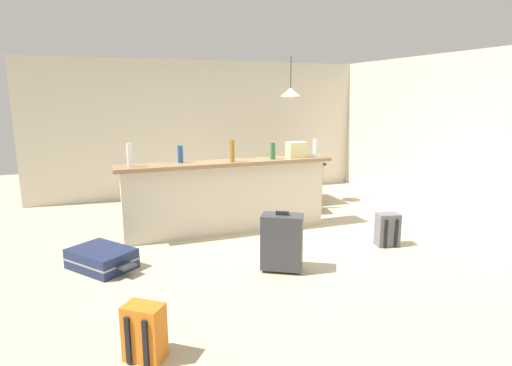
{
  "coord_description": "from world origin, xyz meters",
  "views": [
    {
      "loc": [
        -2.03,
        -4.9,
        1.89
      ],
      "look_at": [
        0.02,
        0.59,
        0.66
      ],
      "focal_mm": 29.93,
      "sensor_mm": 36.0,
      "label": 1
    }
  ],
  "objects_px": {
    "bottle_blue": "(180,154)",
    "bottle_amber": "(232,151)",
    "pendant_lamp": "(291,92)",
    "suitcase_flat_navy": "(102,258)",
    "bottle_clear": "(315,148)",
    "grocery_bag": "(296,150)",
    "dining_table": "(287,167)",
    "suitcase_upright_charcoal": "(282,242)",
    "backpack_orange": "(145,333)",
    "bottle_white": "(129,155)",
    "backpack_grey": "(387,230)",
    "bottle_green": "(273,151)",
    "dining_chair_near_partition": "(301,181)"
  },
  "relations": [
    {
      "from": "suitcase_flat_navy",
      "to": "suitcase_upright_charcoal",
      "type": "distance_m",
      "value": 2.0
    },
    {
      "from": "suitcase_upright_charcoal",
      "to": "backpack_grey",
      "type": "distance_m",
      "value": 1.6
    },
    {
      "from": "bottle_blue",
      "to": "suitcase_flat_navy",
      "type": "distance_m",
      "value": 1.66
    },
    {
      "from": "dining_chair_near_partition",
      "to": "backpack_orange",
      "type": "relative_size",
      "value": 2.21
    },
    {
      "from": "dining_table",
      "to": "backpack_grey",
      "type": "bearing_deg",
      "value": -82.94
    },
    {
      "from": "bottle_blue",
      "to": "bottle_amber",
      "type": "distance_m",
      "value": 0.68
    },
    {
      "from": "bottle_blue",
      "to": "bottle_amber",
      "type": "bearing_deg",
      "value": -16.82
    },
    {
      "from": "bottle_amber",
      "to": "bottle_clear",
      "type": "relative_size",
      "value": 1.14
    },
    {
      "from": "bottle_white",
      "to": "backpack_orange",
      "type": "distance_m",
      "value": 2.7
    },
    {
      "from": "bottle_amber",
      "to": "backpack_orange",
      "type": "bearing_deg",
      "value": -120.37
    },
    {
      "from": "bottle_blue",
      "to": "pendant_lamp",
      "type": "distance_m",
      "value": 2.45
    },
    {
      "from": "dining_table",
      "to": "bottle_blue",
      "type": "bearing_deg",
      "value": -151.36
    },
    {
      "from": "bottle_clear",
      "to": "bottle_amber",
      "type": "bearing_deg",
      "value": -178.27
    },
    {
      "from": "bottle_amber",
      "to": "grocery_bag",
      "type": "bearing_deg",
      "value": 5.91
    },
    {
      "from": "bottle_blue",
      "to": "grocery_bag",
      "type": "bearing_deg",
      "value": -3.34
    },
    {
      "from": "dining_table",
      "to": "suitcase_flat_navy",
      "type": "distance_m",
      "value": 3.69
    },
    {
      "from": "pendant_lamp",
      "to": "suitcase_flat_navy",
      "type": "distance_m",
      "value": 4.05
    },
    {
      "from": "grocery_bag",
      "to": "backpack_grey",
      "type": "bearing_deg",
      "value": -58.91
    },
    {
      "from": "bottle_green",
      "to": "suitcase_upright_charcoal",
      "type": "xyz_separation_m",
      "value": [
        -0.47,
        -1.41,
        -0.79
      ]
    },
    {
      "from": "pendant_lamp",
      "to": "suitcase_upright_charcoal",
      "type": "relative_size",
      "value": 1.04
    },
    {
      "from": "bottle_amber",
      "to": "bottle_green",
      "type": "height_order",
      "value": "bottle_amber"
    },
    {
      "from": "dining_table",
      "to": "suitcase_flat_navy",
      "type": "xyz_separation_m",
      "value": [
        -3.11,
        -1.91,
        -0.54
      ]
    },
    {
      "from": "dining_chair_near_partition",
      "to": "backpack_orange",
      "type": "distance_m",
      "value": 4.27
    },
    {
      "from": "dining_table",
      "to": "dining_chair_near_partition",
      "type": "distance_m",
      "value": 0.6
    },
    {
      "from": "pendant_lamp",
      "to": "bottle_white",
      "type": "bearing_deg",
      "value": -156.69
    },
    {
      "from": "bottle_white",
      "to": "dining_chair_near_partition",
      "type": "distance_m",
      "value": 2.85
    },
    {
      "from": "bottle_clear",
      "to": "grocery_bag",
      "type": "xyz_separation_m",
      "value": [
        -0.27,
        0.06,
        -0.02
      ]
    },
    {
      "from": "grocery_bag",
      "to": "backpack_orange",
      "type": "height_order",
      "value": "grocery_bag"
    },
    {
      "from": "bottle_clear",
      "to": "backpack_orange",
      "type": "xyz_separation_m",
      "value": [
        -2.69,
        -2.49,
        -0.93
      ]
    },
    {
      "from": "dining_table",
      "to": "suitcase_upright_charcoal",
      "type": "xyz_separation_m",
      "value": [
        -1.27,
        -2.67,
        -0.32
      ]
    },
    {
      "from": "grocery_bag",
      "to": "bottle_white",
      "type": "bearing_deg",
      "value": -179.31
    },
    {
      "from": "suitcase_upright_charcoal",
      "to": "backpack_orange",
      "type": "bearing_deg",
      "value": -144.92
    },
    {
      "from": "bottle_blue",
      "to": "dining_chair_near_partition",
      "type": "height_order",
      "value": "bottle_blue"
    },
    {
      "from": "dining_table",
      "to": "suitcase_flat_navy",
      "type": "bearing_deg",
      "value": -148.4
    },
    {
      "from": "bottle_white",
      "to": "bottle_blue",
      "type": "bearing_deg",
      "value": 10.67
    },
    {
      "from": "bottle_blue",
      "to": "suitcase_upright_charcoal",
      "type": "xyz_separation_m",
      "value": [
        0.78,
        -1.55,
        -0.79
      ]
    },
    {
      "from": "bottle_blue",
      "to": "bottle_amber",
      "type": "xyz_separation_m",
      "value": [
        0.65,
        -0.2,
        0.03
      ]
    },
    {
      "from": "bottle_green",
      "to": "suitcase_upright_charcoal",
      "type": "bearing_deg",
      "value": -108.63
    },
    {
      "from": "backpack_grey",
      "to": "bottle_amber",
      "type": "bearing_deg",
      "value": 147.34
    },
    {
      "from": "bottle_amber",
      "to": "backpack_orange",
      "type": "relative_size",
      "value": 0.7
    },
    {
      "from": "bottle_blue",
      "to": "dining_table",
      "type": "bearing_deg",
      "value": 28.64
    },
    {
      "from": "backpack_orange",
      "to": "suitcase_upright_charcoal",
      "type": "bearing_deg",
      "value": 35.08
    },
    {
      "from": "bottle_green",
      "to": "backpack_orange",
      "type": "xyz_separation_m",
      "value": [
        -2.04,
        -2.51,
        -0.92
      ]
    },
    {
      "from": "pendant_lamp",
      "to": "backpack_orange",
      "type": "height_order",
      "value": "pendant_lamp"
    },
    {
      "from": "backpack_grey",
      "to": "backpack_orange",
      "type": "bearing_deg",
      "value": -156.59
    },
    {
      "from": "bottle_blue",
      "to": "dining_table",
      "type": "height_order",
      "value": "bottle_blue"
    },
    {
      "from": "grocery_bag",
      "to": "suitcase_upright_charcoal",
      "type": "xyz_separation_m",
      "value": [
        -0.85,
        -1.45,
        -0.78
      ]
    },
    {
      "from": "bottle_white",
      "to": "bottle_blue",
      "type": "distance_m",
      "value": 0.66
    },
    {
      "from": "bottle_clear",
      "to": "grocery_bag",
      "type": "height_order",
      "value": "bottle_clear"
    },
    {
      "from": "bottle_blue",
      "to": "suitcase_upright_charcoal",
      "type": "bearing_deg",
      "value": -63.21
    }
  ]
}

